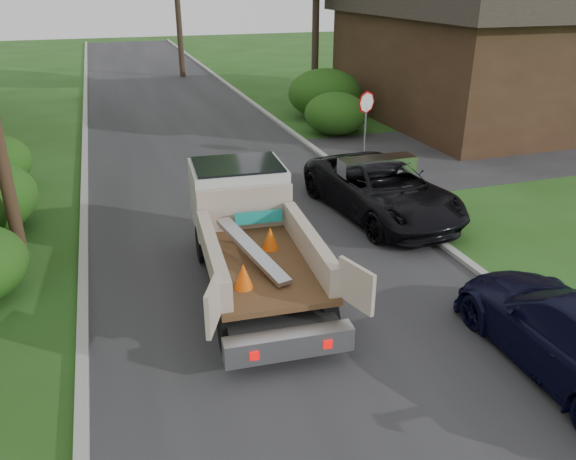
% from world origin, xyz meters
% --- Properties ---
extents(ground, '(120.00, 120.00, 0.00)m').
position_xyz_m(ground, '(0.00, 0.00, 0.00)').
color(ground, '#224714').
rests_on(ground, ground).
extents(road, '(8.00, 90.00, 0.02)m').
position_xyz_m(road, '(0.00, 10.00, 0.00)').
color(road, '#28282B').
rests_on(road, ground).
extents(side_street, '(16.00, 7.00, 0.02)m').
position_xyz_m(side_street, '(12.00, 9.00, 0.01)').
color(side_street, '#28282B').
rests_on(side_street, ground).
extents(curb_left, '(0.20, 90.00, 0.12)m').
position_xyz_m(curb_left, '(-4.10, 10.00, 0.06)').
color(curb_left, '#9E9E99').
rests_on(curb_left, ground).
extents(curb_right, '(0.20, 90.00, 0.12)m').
position_xyz_m(curb_right, '(4.10, 10.00, 0.06)').
color(curb_right, '#9E9E99').
rests_on(curb_right, ground).
extents(stop_sign, '(0.71, 0.32, 2.48)m').
position_xyz_m(stop_sign, '(5.20, 9.00, 1.78)').
color(stop_sign, slate).
rests_on(stop_sign, ground).
extents(house_right, '(9.72, 12.96, 6.20)m').
position_xyz_m(house_right, '(13.00, 14.00, 3.16)').
color(house_right, '#362316').
rests_on(house_right, ground).
extents(hedge_right_a, '(2.60, 2.60, 1.70)m').
position_xyz_m(hedge_right_a, '(5.80, 13.00, 0.85)').
color(hedge_right_a, '#204810').
rests_on(hedge_right_a, ground).
extents(hedge_right_b, '(3.38, 3.38, 2.21)m').
position_xyz_m(hedge_right_b, '(6.50, 16.00, 1.10)').
color(hedge_right_b, '#204810').
rests_on(hedge_right_b, ground).
extents(flatbed_truck, '(2.71, 5.82, 2.15)m').
position_xyz_m(flatbed_truck, '(-0.65, 2.44, 1.17)').
color(flatbed_truck, black).
rests_on(flatbed_truck, ground).
extents(black_pickup, '(2.97, 5.53, 1.48)m').
position_xyz_m(black_pickup, '(3.60, 4.50, 0.74)').
color(black_pickup, black).
rests_on(black_pickup, ground).
extents(navy_suv, '(2.08, 4.80, 1.38)m').
position_xyz_m(navy_suv, '(3.49, -2.50, 0.69)').
color(navy_suv, black).
rests_on(navy_suv, ground).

